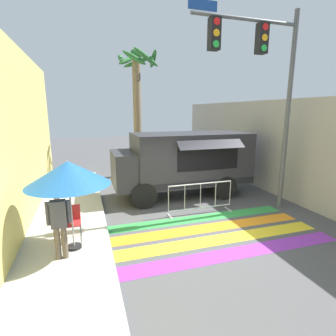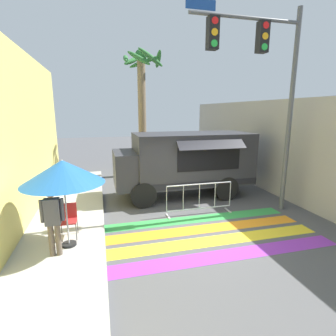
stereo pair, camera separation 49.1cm
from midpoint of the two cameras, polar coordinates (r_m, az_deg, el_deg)
ground_plane at (r=8.36m, az=5.47°, el=-12.41°), size 60.00×60.00×0.00m
sidewalk_left at (r=8.00m, az=-31.03°, el=-14.89°), size 4.40×16.00×0.13m
building_left_facade at (r=7.31m, az=-34.20°, el=3.93°), size 0.25×16.00×5.38m
concrete_wall_right at (r=12.52m, az=18.91°, el=4.69°), size 0.20×16.00×3.95m
crosswalk_painted at (r=7.86m, az=7.24°, el=-14.08°), size 6.40×2.84×0.01m
food_truck at (r=10.74m, az=1.51°, el=1.66°), size 5.54×2.62×2.62m
traffic_signal_pole at (r=9.38m, az=18.38°, el=19.29°), size 3.85×0.29×6.68m
patio_umbrella at (r=6.68m, az=-22.89°, el=-1.11°), size 1.96×1.96×2.22m
folding_chair at (r=7.60m, az=-22.01°, el=-10.31°), size 0.45×0.45×0.91m
vendor_person at (r=6.61m, az=-24.65°, el=-10.33°), size 0.53×0.22×1.66m
barricade_front at (r=9.12m, az=5.53°, el=-6.57°), size 2.34×0.44×1.08m
palm_tree at (r=14.28m, az=-7.73°, el=15.53°), size 2.09×2.36×6.57m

